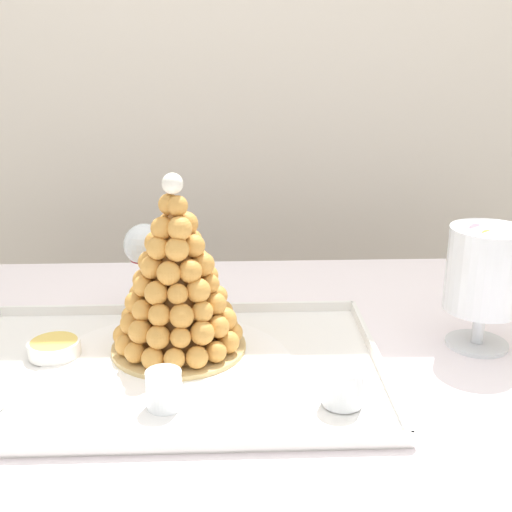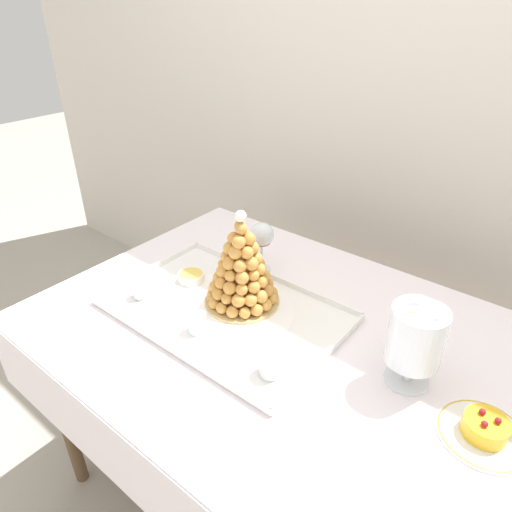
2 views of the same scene
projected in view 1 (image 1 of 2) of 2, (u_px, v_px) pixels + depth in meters
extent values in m
cube|color=silver|center=(255.00, 41.00, 1.74)|extent=(4.80, 0.10, 2.50)
cylinder|color=brown|center=(13.00, 431.00, 1.55)|extent=(0.04, 0.04, 0.74)
cylinder|color=brown|center=(505.00, 420.00, 1.60)|extent=(0.04, 0.04, 0.74)
cube|color=brown|center=(275.00, 365.00, 1.08)|extent=(1.31, 0.92, 0.02)
cube|color=white|center=(275.00, 359.00, 1.07)|extent=(1.37, 0.98, 0.00)
cube|color=white|center=(261.00, 310.00, 1.58)|extent=(1.37, 0.01, 0.24)
cube|color=white|center=(168.00, 370.00, 1.03)|extent=(0.67, 0.43, 0.01)
cube|color=white|center=(152.00, 445.00, 0.82)|extent=(0.67, 0.01, 0.02)
cube|color=white|center=(178.00, 308.00, 1.23)|extent=(0.67, 0.01, 0.02)
cube|color=white|center=(377.00, 359.00, 1.03)|extent=(0.01, 0.43, 0.02)
cylinder|color=white|center=(168.00, 367.00, 1.02)|extent=(0.40, 0.40, 0.00)
cylinder|color=tan|center=(179.00, 347.00, 1.08)|extent=(0.22, 0.22, 0.01)
cone|color=#B67735|center=(176.00, 274.00, 1.04)|extent=(0.15, 0.15, 0.25)
sphere|color=gold|center=(232.00, 332.00, 1.08)|extent=(0.04, 0.04, 0.04)
sphere|color=gold|center=(228.00, 325.00, 1.11)|extent=(0.03, 0.03, 0.03)
sphere|color=gold|center=(217.00, 319.00, 1.14)|extent=(0.04, 0.04, 0.04)
sphere|color=gold|center=(201.00, 315.00, 1.16)|extent=(0.03, 0.03, 0.03)
sphere|color=gold|center=(182.00, 313.00, 1.16)|extent=(0.04, 0.04, 0.04)
sphere|color=gold|center=(163.00, 314.00, 1.15)|extent=(0.04, 0.04, 0.04)
sphere|color=gold|center=(145.00, 319.00, 1.13)|extent=(0.03, 0.03, 0.03)
sphere|color=gold|center=(132.00, 328.00, 1.11)|extent=(0.04, 0.04, 0.04)
sphere|color=gold|center=(125.00, 335.00, 1.07)|extent=(0.04, 0.04, 0.04)
sphere|color=gold|center=(126.00, 345.00, 1.04)|extent=(0.03, 0.03, 0.03)
sphere|color=gold|center=(135.00, 352.00, 1.01)|extent=(0.03, 0.03, 0.03)
sphere|color=gold|center=(153.00, 358.00, 1.00)|extent=(0.04, 0.04, 0.04)
sphere|color=gold|center=(174.00, 359.00, 0.99)|extent=(0.03, 0.03, 0.03)
sphere|color=gold|center=(197.00, 357.00, 1.00)|extent=(0.04, 0.04, 0.04)
sphere|color=gold|center=(216.00, 352.00, 1.02)|extent=(0.03, 0.03, 0.03)
sphere|color=gold|center=(228.00, 342.00, 1.05)|extent=(0.04, 0.04, 0.04)
sphere|color=gold|center=(222.00, 311.00, 1.09)|extent=(0.04, 0.04, 0.04)
sphere|color=gold|center=(212.00, 304.00, 1.12)|extent=(0.03, 0.03, 0.03)
sphere|color=gold|center=(195.00, 300.00, 1.14)|extent=(0.04, 0.04, 0.04)
sphere|color=gold|center=(176.00, 300.00, 1.14)|extent=(0.03, 0.03, 0.03)
sphere|color=gold|center=(156.00, 303.00, 1.13)|extent=(0.04, 0.04, 0.04)
sphere|color=gold|center=(141.00, 308.00, 1.10)|extent=(0.04, 0.04, 0.04)
sphere|color=gold|center=(131.00, 316.00, 1.07)|extent=(0.03, 0.03, 0.03)
sphere|color=gold|center=(131.00, 325.00, 1.04)|extent=(0.04, 0.04, 0.04)
sphere|color=gold|center=(140.00, 332.00, 1.01)|extent=(0.04, 0.04, 0.04)
sphere|color=gold|center=(158.00, 337.00, 1.00)|extent=(0.04, 0.04, 0.04)
sphere|color=gold|center=(181.00, 338.00, 0.99)|extent=(0.03, 0.03, 0.03)
sphere|color=gold|center=(202.00, 333.00, 1.01)|extent=(0.04, 0.04, 0.04)
sphere|color=gold|center=(218.00, 327.00, 1.03)|extent=(0.04, 0.04, 0.04)
sphere|color=gold|center=(225.00, 319.00, 1.06)|extent=(0.04, 0.04, 0.04)
sphere|color=gold|center=(209.00, 290.00, 1.10)|extent=(0.04, 0.04, 0.04)
sphere|color=gold|center=(193.00, 285.00, 1.12)|extent=(0.03, 0.03, 0.03)
sphere|color=gold|center=(173.00, 284.00, 1.12)|extent=(0.03, 0.03, 0.03)
sphere|color=gold|center=(154.00, 288.00, 1.10)|extent=(0.03, 0.03, 0.03)
sphere|color=gold|center=(141.00, 294.00, 1.07)|extent=(0.04, 0.04, 0.04)
sphere|color=gold|center=(136.00, 303.00, 1.04)|extent=(0.04, 0.04, 0.04)
sphere|color=gold|center=(143.00, 311.00, 1.01)|extent=(0.03, 0.03, 0.03)
sphere|color=gold|center=(159.00, 315.00, 1.00)|extent=(0.04, 0.04, 0.04)
sphere|color=gold|center=(182.00, 316.00, 1.00)|extent=(0.04, 0.04, 0.04)
sphere|color=gold|center=(202.00, 312.00, 1.01)|extent=(0.03, 0.03, 0.03)
sphere|color=gold|center=(215.00, 304.00, 1.04)|extent=(0.04, 0.04, 0.04)
sphere|color=gold|center=(217.00, 296.00, 1.07)|extent=(0.03, 0.03, 0.03)
sphere|color=gold|center=(195.00, 272.00, 1.09)|extent=(0.03, 0.03, 0.03)
sphere|color=gold|center=(175.00, 270.00, 1.10)|extent=(0.04, 0.04, 0.04)
sphere|color=gold|center=(156.00, 273.00, 1.08)|extent=(0.04, 0.04, 0.04)
sphere|color=gold|center=(144.00, 280.00, 1.05)|extent=(0.04, 0.04, 0.04)
sphere|color=gold|center=(144.00, 286.00, 1.02)|extent=(0.03, 0.03, 0.03)
sphere|color=gold|center=(156.00, 293.00, 1.00)|extent=(0.04, 0.04, 0.04)
sphere|color=gold|center=(178.00, 294.00, 0.99)|extent=(0.03, 0.03, 0.03)
sphere|color=gold|center=(198.00, 290.00, 1.01)|extent=(0.04, 0.04, 0.04)
sphere|color=gold|center=(210.00, 284.00, 1.04)|extent=(0.03, 0.03, 0.03)
sphere|color=gold|center=(208.00, 275.00, 1.07)|extent=(0.03, 0.03, 0.03)
sphere|color=gold|center=(182.00, 255.00, 1.08)|extent=(0.03, 0.03, 0.03)
sphere|color=gold|center=(162.00, 257.00, 1.07)|extent=(0.03, 0.03, 0.03)
sphere|color=gold|center=(149.00, 262.00, 1.04)|extent=(0.04, 0.04, 0.04)
sphere|color=gold|center=(152.00, 268.00, 1.01)|extent=(0.04, 0.04, 0.04)
sphere|color=gold|center=(169.00, 273.00, 1.00)|extent=(0.04, 0.04, 0.04)
sphere|color=gold|center=(190.00, 271.00, 1.00)|extent=(0.04, 0.04, 0.04)
sphere|color=gold|center=(202.00, 264.00, 1.03)|extent=(0.04, 0.04, 0.04)
sphere|color=gold|center=(199.00, 259.00, 1.06)|extent=(0.03, 0.03, 0.03)
sphere|color=gold|center=(173.00, 239.00, 1.06)|extent=(0.04, 0.04, 0.04)
sphere|color=gold|center=(157.00, 243.00, 1.04)|extent=(0.04, 0.04, 0.04)
sphere|color=gold|center=(158.00, 248.00, 1.01)|extent=(0.04, 0.04, 0.04)
sphere|color=gold|center=(177.00, 249.00, 1.00)|extent=(0.04, 0.04, 0.04)
sphere|color=gold|center=(194.00, 246.00, 1.02)|extent=(0.04, 0.04, 0.04)
sphere|color=gold|center=(191.00, 240.00, 1.05)|extent=(0.04, 0.04, 0.04)
sphere|color=gold|center=(169.00, 223.00, 1.03)|extent=(0.03, 0.03, 0.03)
sphere|color=gold|center=(162.00, 228.00, 1.01)|extent=(0.04, 0.04, 0.04)
sphere|color=gold|center=(180.00, 228.00, 1.00)|extent=(0.04, 0.04, 0.04)
sphere|color=gold|center=(186.00, 224.00, 1.03)|extent=(0.04, 0.04, 0.04)
sphere|color=gold|center=(169.00, 204.00, 1.01)|extent=(0.03, 0.03, 0.03)
sphere|color=gold|center=(178.00, 206.00, 1.00)|extent=(0.03, 0.03, 0.03)
sphere|color=white|center=(172.00, 184.00, 1.00)|extent=(0.03, 0.03, 0.03)
cylinder|color=silver|center=(164.00, 389.00, 0.90)|extent=(0.05, 0.05, 0.05)
cylinder|color=brown|center=(165.00, 399.00, 0.91)|extent=(0.05, 0.05, 0.02)
cylinder|color=#8C603D|center=(164.00, 387.00, 0.90)|extent=(0.05, 0.05, 0.02)
sphere|color=brown|center=(164.00, 379.00, 0.90)|extent=(0.01, 0.01, 0.01)
cylinder|color=silver|center=(343.00, 386.00, 0.91)|extent=(0.06, 0.06, 0.06)
cylinder|color=gold|center=(342.00, 395.00, 0.92)|extent=(0.05, 0.05, 0.02)
cylinder|color=#EAC166|center=(343.00, 383.00, 0.91)|extent=(0.05, 0.05, 0.02)
sphere|color=brown|center=(341.00, 374.00, 0.91)|extent=(0.02, 0.02, 0.02)
cylinder|color=white|center=(54.00, 348.00, 1.06)|extent=(0.08, 0.08, 0.02)
cylinder|color=#F2CC59|center=(54.00, 342.00, 1.06)|extent=(0.08, 0.08, 0.00)
cylinder|color=white|center=(477.00, 343.00, 1.11)|extent=(0.10, 0.10, 0.01)
cylinder|color=white|center=(479.00, 325.00, 1.10)|extent=(0.02, 0.02, 0.06)
cylinder|color=white|center=(485.00, 269.00, 1.07)|extent=(0.13, 0.13, 0.14)
cylinder|color=#F9A54C|center=(501.00, 300.00, 1.09)|extent=(0.06, 0.05, 0.06)
cylinder|color=#D199D8|center=(475.00, 297.00, 1.10)|extent=(0.07, 0.05, 0.07)
cylinder|color=#72B2E0|center=(475.00, 304.00, 1.07)|extent=(0.06, 0.04, 0.05)
cylinder|color=#E54C47|center=(489.00, 285.00, 1.09)|extent=(0.06, 0.05, 0.05)
cylinder|color=#E54C47|center=(465.00, 283.00, 1.10)|extent=(0.05, 0.05, 0.04)
cylinder|color=pink|center=(493.00, 293.00, 1.06)|extent=(0.05, 0.05, 0.03)
cylinder|color=#E54C47|center=(486.00, 272.00, 1.09)|extent=(0.04, 0.05, 0.04)
cylinder|color=#9ED860|center=(475.00, 276.00, 1.07)|extent=(0.06, 0.04, 0.06)
cylinder|color=#72B2E0|center=(495.00, 277.00, 1.07)|extent=(0.05, 0.05, 0.05)
cylinder|color=brown|center=(477.00, 260.00, 1.08)|extent=(0.05, 0.05, 0.04)
cylinder|color=#D199D8|center=(480.00, 266.00, 1.05)|extent=(0.07, 0.05, 0.06)
cylinder|color=#F9A54C|center=(509.00, 266.00, 1.05)|extent=(0.06, 0.05, 0.06)
cylinder|color=brown|center=(468.00, 248.00, 1.08)|extent=(0.07, 0.05, 0.06)
cylinder|color=#D199D8|center=(477.00, 255.00, 1.04)|extent=(0.05, 0.05, 0.04)
cylinder|color=#F9A54C|center=(498.00, 253.00, 1.05)|extent=(0.05, 0.05, 0.05)
cylinder|color=pink|center=(496.00, 247.00, 1.08)|extent=(0.04, 0.04, 0.04)
cylinder|color=pink|center=(479.00, 238.00, 1.05)|extent=(0.06, 0.05, 0.06)
cylinder|color=yellow|center=(492.00, 244.00, 1.03)|extent=(0.06, 0.05, 0.05)
cylinder|color=#D199D8|center=(509.00, 239.00, 1.05)|extent=(0.05, 0.05, 0.05)
cylinder|color=yellow|center=(489.00, 234.00, 1.08)|extent=(0.05, 0.05, 0.04)
cylinder|color=silver|center=(148.00, 309.00, 1.26)|extent=(0.06, 0.06, 0.00)
cylinder|color=silver|center=(147.00, 285.00, 1.25)|extent=(0.01, 0.01, 0.09)
sphere|color=silver|center=(145.00, 244.00, 1.22)|extent=(0.08, 0.08, 0.08)
cylinder|color=maroon|center=(145.00, 251.00, 1.22)|extent=(0.06, 0.06, 0.03)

